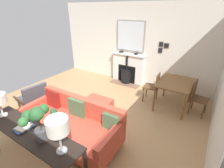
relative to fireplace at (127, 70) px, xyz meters
name	(u,v)px	position (x,y,z in m)	size (l,w,h in m)	color
ground_plane	(82,117)	(2.51, 0.02, -0.47)	(5.42, 5.66, 0.01)	tan
wall_left	(132,45)	(-0.20, 0.02, 0.88)	(0.12, 5.66, 2.69)	silver
fireplace	(127,70)	(0.00, 0.00, 0.00)	(0.50, 1.22, 1.08)	brown
mirror_over_mantel	(130,36)	(-0.11, 0.00, 1.18)	(0.04, 1.02, 1.01)	gray
mantel_bowl_near	(121,52)	(-0.02, -0.28, 0.63)	(0.16, 0.16, 0.04)	black
mantel_bowl_far	(136,54)	(-0.02, 0.29, 0.64)	(0.13, 0.13, 0.05)	black
sofa	(72,124)	(3.15, 0.35, -0.13)	(0.96, 2.10, 0.81)	#B2B2B7
ottoman	(96,106)	(2.23, 0.26, -0.23)	(0.67, 0.70, 0.38)	#B2B2B7
armchair_accent	(33,97)	(2.98, -1.15, -0.02)	(0.73, 0.65, 0.81)	#4C3321
console_table	(30,135)	(4.00, 0.35, 0.25)	(0.44, 1.96, 0.79)	black
table_lamp_far_end	(58,127)	(4.00, 1.09, 0.73)	(0.28, 0.28, 0.52)	#B2B2B7
potted_plant	(37,119)	(4.01, 0.68, 0.68)	(0.51, 0.47, 0.64)	#4C4C51
book_stack	(24,127)	(4.00, 0.25, 0.34)	(0.30, 0.22, 0.04)	#38517F
dining_table	(175,85)	(0.82, 1.81, 0.19)	(1.09, 0.83, 0.75)	brown
dining_chair_near_fireplace	(154,85)	(0.81, 1.26, 0.05)	(0.43, 0.43, 0.87)	brown
dining_chair_by_back_wall	(197,95)	(0.81, 2.36, 0.05)	(0.44, 0.44, 0.89)	brown
photo_gallery_row	(163,47)	(-0.12, 1.12, 0.95)	(0.02, 0.30, 0.33)	black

